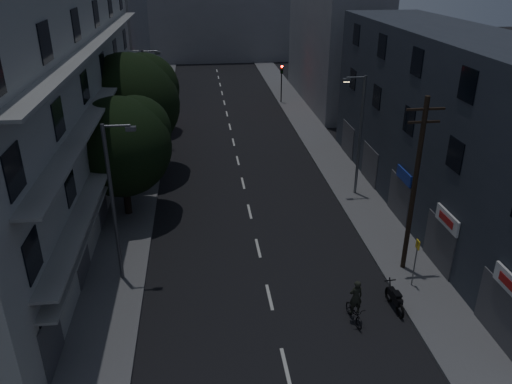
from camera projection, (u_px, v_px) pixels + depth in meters
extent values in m
plane|color=black|center=(237.00, 158.00, 40.48)|extent=(160.00, 160.00, 0.00)
cube|color=#565659|center=(143.00, 161.00, 39.65)|extent=(3.00, 90.00, 0.15)
cube|color=#565659|center=(327.00, 154.00, 41.24)|extent=(3.00, 90.00, 0.15)
cube|color=beige|center=(286.00, 366.00, 19.78)|extent=(0.15, 2.00, 0.01)
cube|color=beige|center=(269.00, 297.00, 23.83)|extent=(0.15, 2.00, 0.01)
cube|color=beige|center=(258.00, 248.00, 27.88)|extent=(0.15, 2.00, 0.01)
cube|color=beige|center=(250.00, 211.00, 31.92)|extent=(0.15, 2.00, 0.01)
cube|color=beige|center=(243.00, 183.00, 35.97)|extent=(0.15, 2.00, 0.01)
cube|color=beige|center=(238.00, 160.00, 40.02)|extent=(0.15, 2.00, 0.01)
cube|color=beige|center=(233.00, 142.00, 44.07)|extent=(0.15, 2.00, 0.01)
cube|color=beige|center=(230.00, 127.00, 48.12)|extent=(0.15, 2.00, 0.01)
cube|color=beige|center=(227.00, 114.00, 52.17)|extent=(0.15, 2.00, 0.01)
cube|color=beige|center=(224.00, 103.00, 56.22)|extent=(0.15, 2.00, 0.01)
cube|color=beige|center=(222.00, 93.00, 60.27)|extent=(0.15, 2.00, 0.01)
cube|color=beige|center=(220.00, 85.00, 64.32)|extent=(0.15, 2.00, 0.01)
cube|color=beige|center=(218.00, 77.00, 68.37)|extent=(0.15, 2.00, 0.01)
cube|color=beige|center=(217.00, 71.00, 72.42)|extent=(0.15, 2.00, 0.01)
cube|color=#9E9E9A|center=(46.00, 100.00, 29.94)|extent=(6.00, 36.00, 14.00)
cube|color=black|center=(49.00, 327.00, 18.88)|extent=(0.06, 1.60, 1.60)
cube|color=black|center=(80.00, 246.00, 24.28)|extent=(0.06, 1.60, 1.60)
cube|color=black|center=(101.00, 194.00, 29.68)|extent=(0.06, 1.60, 1.60)
cube|color=black|center=(114.00, 158.00, 35.08)|extent=(0.06, 1.60, 1.60)
cube|color=black|center=(125.00, 131.00, 40.48)|extent=(0.06, 1.60, 1.60)
cube|color=black|center=(132.00, 111.00, 45.88)|extent=(0.06, 1.60, 1.60)
cube|color=black|center=(33.00, 255.00, 17.52)|extent=(0.06, 1.60, 1.60)
cube|color=black|center=(70.00, 186.00, 22.92)|extent=(0.06, 1.60, 1.60)
cube|color=black|center=(93.00, 143.00, 28.32)|extent=(0.06, 1.60, 1.60)
cube|color=black|center=(109.00, 113.00, 33.72)|extent=(0.06, 1.60, 1.60)
cube|color=black|center=(120.00, 92.00, 39.12)|extent=(0.06, 1.60, 1.60)
cube|color=black|center=(129.00, 76.00, 44.52)|extent=(0.06, 1.60, 1.60)
cube|color=black|center=(14.00, 171.00, 16.17)|extent=(0.06, 1.60, 1.60)
cube|color=black|center=(58.00, 118.00, 21.57)|extent=(0.06, 1.60, 1.60)
cube|color=black|center=(85.00, 87.00, 26.97)|extent=(0.06, 1.60, 1.60)
cube|color=black|center=(103.00, 65.00, 32.37)|extent=(0.06, 1.60, 1.60)
cube|color=black|center=(115.00, 50.00, 37.77)|extent=(0.06, 1.60, 1.60)
cube|color=black|center=(125.00, 39.00, 43.17)|extent=(0.06, 1.60, 1.60)
cube|color=black|center=(45.00, 42.00, 20.22)|extent=(0.06, 1.60, 1.60)
cube|color=black|center=(76.00, 25.00, 25.62)|extent=(0.06, 1.60, 1.60)
cube|color=black|center=(96.00, 13.00, 31.02)|extent=(0.06, 1.60, 1.60)
cube|color=black|center=(110.00, 5.00, 36.42)|extent=(0.06, 1.60, 1.60)
cube|color=black|center=(121.00, 0.00, 41.82)|extent=(0.06, 1.60, 1.60)
cube|color=gray|center=(112.00, 145.00, 31.58)|extent=(1.00, 32.40, 0.12)
cube|color=gray|center=(105.00, 95.00, 30.23)|extent=(1.00, 32.40, 0.12)
cube|color=gray|center=(98.00, 40.00, 28.88)|extent=(1.00, 32.40, 0.12)
cube|color=gray|center=(112.00, 158.00, 31.95)|extent=(0.80, 32.40, 0.12)
cube|color=#424247|center=(52.00, 340.00, 19.13)|extent=(0.06, 2.40, 2.40)
cube|color=#424247|center=(82.00, 256.00, 24.53)|extent=(0.06, 2.40, 2.40)
cube|color=#424247|center=(102.00, 203.00, 29.93)|extent=(0.06, 2.40, 2.40)
cube|color=#424247|center=(116.00, 165.00, 35.33)|extent=(0.06, 2.40, 2.40)
cube|color=#424247|center=(126.00, 138.00, 40.73)|extent=(0.06, 2.40, 2.40)
cube|color=#424247|center=(133.00, 117.00, 46.13)|extent=(0.06, 2.40, 2.40)
cube|color=#292E37|center=(453.00, 130.00, 29.53)|extent=(6.00, 28.00, 11.00)
cube|color=black|center=(455.00, 155.00, 23.47)|extent=(0.06, 1.40, 1.50)
cube|color=black|center=(409.00, 121.00, 28.42)|extent=(0.06, 1.40, 1.50)
cube|color=black|center=(377.00, 97.00, 33.37)|extent=(0.06, 1.40, 1.50)
cube|color=black|center=(353.00, 79.00, 38.32)|extent=(0.06, 1.40, 1.50)
cube|color=black|center=(468.00, 85.00, 22.07)|extent=(0.06, 1.40, 1.50)
cube|color=black|center=(417.00, 62.00, 27.02)|extent=(0.06, 1.40, 1.50)
cube|color=black|center=(382.00, 46.00, 31.97)|extent=(0.06, 1.40, 1.50)
cube|color=black|center=(356.00, 35.00, 36.92)|extent=(0.06, 1.40, 1.50)
cube|color=#424247|center=(498.00, 313.00, 20.59)|extent=(0.06, 3.00, 2.60)
cube|color=#424247|center=(439.00, 244.00, 25.54)|extent=(0.06, 3.00, 2.60)
cube|color=#424247|center=(399.00, 198.00, 30.49)|extent=(0.06, 3.00, 2.60)
cube|color=#424247|center=(370.00, 165.00, 35.44)|extent=(0.06, 3.00, 2.60)
cube|color=#424247|center=(348.00, 140.00, 40.39)|extent=(0.06, 3.00, 2.60)
cube|color=#B21414|center=(511.00, 286.00, 19.41)|extent=(0.02, 1.60, 0.36)
cube|color=silver|center=(447.00, 220.00, 24.36)|extent=(0.12, 2.20, 0.80)
cube|color=#B21414|center=(446.00, 220.00, 24.35)|extent=(0.02, 1.40, 0.36)
cube|color=navy|center=(404.00, 176.00, 29.31)|extent=(0.12, 2.00, 0.70)
cube|color=slate|center=(114.00, 24.00, 56.52)|extent=(6.00, 20.00, 16.00)
cube|color=slate|center=(333.00, 42.00, 54.30)|extent=(6.00, 20.00, 13.00)
cube|color=slate|center=(213.00, 27.00, 78.86)|extent=(24.00, 8.00, 10.00)
cylinder|color=black|center=(125.00, 184.00, 30.61)|extent=(0.44, 0.44, 4.00)
sphere|color=black|center=(121.00, 147.00, 29.59)|extent=(6.01, 6.01, 6.01)
sphere|color=black|center=(136.00, 130.00, 30.04)|extent=(4.20, 4.20, 4.20)
sphere|color=black|center=(105.00, 143.00, 28.78)|extent=(3.90, 3.90, 3.90)
cylinder|color=black|center=(133.00, 142.00, 36.39)|extent=(0.44, 0.44, 4.75)
sphere|color=black|center=(129.00, 104.00, 35.19)|extent=(7.15, 7.15, 7.15)
sphere|color=black|center=(144.00, 88.00, 35.73)|extent=(5.01, 5.01, 5.01)
sphere|color=black|center=(114.00, 100.00, 34.22)|extent=(4.65, 4.65, 4.65)
cylinder|color=black|center=(149.00, 113.00, 45.66)|extent=(0.44, 0.44, 3.53)
sphere|color=black|center=(147.00, 90.00, 44.77)|extent=(5.27, 5.27, 5.27)
sphere|color=black|center=(155.00, 81.00, 45.16)|extent=(3.69, 3.69, 3.69)
sphere|color=black|center=(138.00, 87.00, 44.06)|extent=(3.42, 3.42, 3.42)
cylinder|color=black|center=(281.00, 88.00, 55.18)|extent=(0.12, 0.12, 3.20)
cube|color=black|center=(282.00, 69.00, 54.32)|extent=(0.28, 0.22, 0.90)
sphere|color=#FF0C05|center=(282.00, 66.00, 54.04)|extent=(0.22, 0.22, 0.22)
sphere|color=#3F330C|center=(282.00, 69.00, 54.17)|extent=(0.22, 0.22, 0.22)
sphere|color=black|center=(282.00, 72.00, 54.30)|extent=(0.22, 0.22, 0.22)
cylinder|color=black|center=(164.00, 97.00, 51.45)|extent=(0.12, 0.12, 3.20)
cube|color=black|center=(163.00, 77.00, 50.58)|extent=(0.28, 0.22, 0.90)
sphere|color=#FF0C05|center=(163.00, 74.00, 50.31)|extent=(0.22, 0.22, 0.22)
sphere|color=#3F330C|center=(163.00, 77.00, 50.44)|extent=(0.22, 0.22, 0.22)
sphere|color=black|center=(163.00, 80.00, 50.56)|extent=(0.22, 0.22, 0.22)
cylinder|color=#53545A|center=(113.00, 206.00, 23.37)|extent=(0.18, 0.18, 8.00)
cylinder|color=#53545A|center=(116.00, 126.00, 21.78)|extent=(1.20, 0.10, 0.10)
cube|color=#53545A|center=(131.00, 129.00, 21.91)|extent=(0.45, 0.25, 0.18)
cube|color=#4C4C4C|center=(131.00, 131.00, 21.95)|extent=(0.35, 0.18, 0.04)
cylinder|color=slate|center=(360.00, 137.00, 32.47)|extent=(0.18, 0.18, 8.00)
cylinder|color=slate|center=(356.00, 77.00, 30.76)|extent=(1.20, 0.10, 0.10)
cube|color=slate|center=(346.00, 80.00, 30.76)|extent=(0.45, 0.25, 0.18)
cube|color=#FFD88C|center=(346.00, 82.00, 30.80)|extent=(0.35, 0.18, 0.04)
cylinder|color=slate|center=(147.00, 100.00, 41.12)|extent=(0.18, 0.18, 8.00)
cylinder|color=slate|center=(150.00, 51.00, 39.54)|extent=(1.20, 0.10, 0.10)
cube|color=slate|center=(158.00, 53.00, 39.66)|extent=(0.45, 0.25, 0.18)
cube|color=#4C4C4C|center=(158.00, 54.00, 39.71)|extent=(0.35, 0.18, 0.04)
cylinder|color=black|center=(414.00, 188.00, 24.01)|extent=(0.24, 0.24, 9.00)
cube|color=black|center=(426.00, 109.00, 22.37)|extent=(1.80, 0.10, 0.10)
cube|color=black|center=(424.00, 122.00, 22.62)|extent=(1.50, 0.10, 0.10)
cylinder|color=#595B60|center=(415.00, 263.00, 23.94)|extent=(0.06, 0.06, 2.50)
cube|color=yellow|center=(418.00, 245.00, 23.49)|extent=(0.05, 0.35, 0.45)
torus|color=black|center=(400.00, 311.00, 22.41)|extent=(0.15, 0.73, 0.72)
torus|color=black|center=(389.00, 294.00, 23.51)|extent=(0.15, 0.73, 0.72)
cube|color=black|center=(395.00, 297.00, 22.82)|extent=(0.32, 1.14, 0.36)
cube|color=black|center=(397.00, 294.00, 22.57)|extent=(0.33, 0.48, 0.10)
cylinder|color=black|center=(390.00, 287.00, 23.27)|extent=(0.09, 0.45, 0.86)
cube|color=black|center=(390.00, 280.00, 23.23)|extent=(0.56, 0.07, 0.04)
imported|color=black|center=(354.00, 313.00, 22.09)|extent=(0.77, 1.74, 0.88)
imported|color=black|center=(356.00, 297.00, 21.73)|extent=(0.66, 0.47, 1.69)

